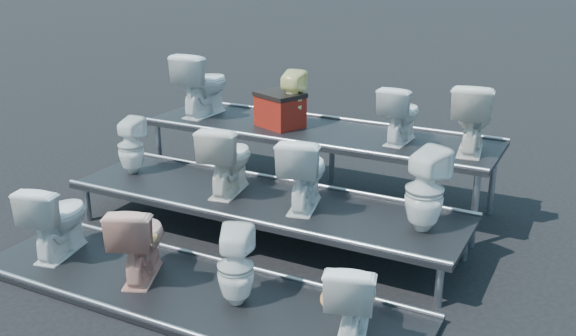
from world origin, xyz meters
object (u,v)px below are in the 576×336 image
at_px(toilet_9, 292,99).
at_px(toilet_2, 236,267).
at_px(toilet_10, 400,114).
at_px(toilet_7, 425,190).
at_px(toilet_1, 139,239).
at_px(toilet_5, 228,158).
at_px(toilet_4, 131,146).
at_px(toilet_11, 472,117).
at_px(toilet_6, 304,171).
at_px(red_crate, 280,112).
at_px(toilet_8, 203,84).
at_px(toilet_3, 352,297).
at_px(toilet_0, 57,218).

bearing_deg(toilet_9, toilet_2, 103.35).
bearing_deg(toilet_10, toilet_7, 119.78).
xyz_separation_m(toilet_1, toilet_7, (2.21, 1.30, 0.42)).
bearing_deg(toilet_2, toilet_5, -75.18).
bearing_deg(toilet_9, toilet_4, 39.52).
bearing_deg(toilet_9, toilet_11, 176.19).
distance_m(toilet_4, toilet_6, 2.17).
bearing_deg(red_crate, toilet_8, -160.61).
height_order(toilet_6, toilet_11, toilet_11).
relative_size(toilet_3, toilet_6, 0.92).
xyz_separation_m(toilet_0, toilet_2, (2.02, 0.00, -0.03)).
distance_m(toilet_3, toilet_6, 1.73).
height_order(toilet_2, toilet_7, toilet_7).
relative_size(toilet_8, toilet_11, 1.08).
xyz_separation_m(toilet_0, toilet_1, (1.01, 0.00, -0.01)).
xyz_separation_m(toilet_2, toilet_6, (-0.01, 1.30, 0.43)).
xyz_separation_m(toilet_8, toilet_9, (1.27, 0.00, -0.07)).
height_order(toilet_1, red_crate, red_crate).
distance_m(toilet_3, toilet_10, 2.76).
relative_size(toilet_1, toilet_8, 0.91).
relative_size(toilet_4, toilet_11, 0.86).
bearing_deg(toilet_6, toilet_4, -13.17).
relative_size(toilet_5, toilet_11, 1.00).
height_order(toilet_5, toilet_7, toilet_7).
bearing_deg(toilet_4, toilet_8, -97.90).
bearing_deg(toilet_8, toilet_3, 141.42).
distance_m(toilet_4, red_crate, 1.78).
relative_size(toilet_1, toilet_6, 0.99).
distance_m(toilet_4, toilet_5, 1.29).
distance_m(toilet_7, red_crate, 2.48).
height_order(toilet_2, toilet_11, toilet_11).
height_order(toilet_3, toilet_7, toilet_7).
distance_m(toilet_4, toilet_10, 3.04).
relative_size(toilet_3, toilet_10, 1.07).
xyz_separation_m(toilet_3, toilet_10, (-0.51, 2.60, 0.78)).
relative_size(toilet_9, red_crate, 1.33).
bearing_deg(toilet_11, toilet_1, 40.47).
xyz_separation_m(toilet_9, toilet_11, (2.11, 0.00, 0.04)).
bearing_deg(red_crate, toilet_11, 23.07).
distance_m(toilet_8, toilet_9, 1.27).
relative_size(toilet_8, red_crate, 1.59).
bearing_deg(toilet_6, toilet_1, 39.06).
height_order(toilet_0, toilet_7, toilet_7).
xyz_separation_m(toilet_1, toilet_4, (-1.17, 1.30, 0.35)).
bearing_deg(toilet_9, toilet_8, -3.81).
distance_m(toilet_0, toilet_8, 2.73).
distance_m(toilet_4, toilet_8, 1.39).
bearing_deg(red_crate, toilet_3, -30.37).
xyz_separation_m(toilet_9, toilet_10, (1.34, 0.00, -0.02)).
height_order(toilet_0, red_crate, red_crate).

